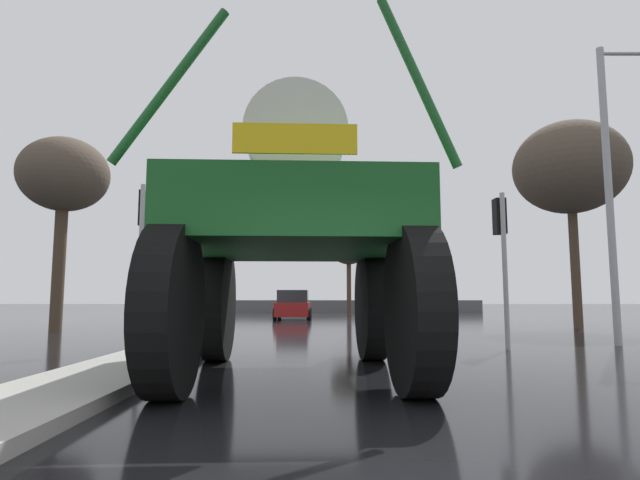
{
  "coord_description": "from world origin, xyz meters",
  "views": [
    {
      "loc": [
        -0.29,
        -3.51,
        1.19
      ],
      "look_at": [
        -0.31,
        6.84,
        2.34
      ],
      "focal_mm": 28.62,
      "sensor_mm": 36.0,
      "label": 1
    }
  ],
  "objects_px": {
    "oversize_sprayer": "(296,235)",
    "traffic_signal_near_right": "(502,235)",
    "traffic_signal_far_left": "(362,271)",
    "traffic_signal_far_right": "(401,274)",
    "bare_tree_far_center": "(350,249)",
    "bare_tree_right": "(571,168)",
    "bare_tree_left": "(65,177)",
    "sedan_ahead": "(294,305)",
    "streetlight_near_right": "(617,173)",
    "traffic_signal_near_left": "(145,229)"
  },
  "relations": [
    {
      "from": "traffic_signal_near_left",
      "to": "bare_tree_right",
      "type": "distance_m",
      "value": 16.14
    },
    {
      "from": "bare_tree_right",
      "to": "traffic_signal_near_left",
      "type": "bearing_deg",
      "value": -151.06
    },
    {
      "from": "bare_tree_right",
      "to": "bare_tree_far_center",
      "type": "bearing_deg",
      "value": 119.65
    },
    {
      "from": "sedan_ahead",
      "to": "traffic_signal_near_right",
      "type": "bearing_deg",
      "value": -159.76
    },
    {
      "from": "traffic_signal_near_left",
      "to": "streetlight_near_right",
      "type": "height_order",
      "value": "streetlight_near_right"
    },
    {
      "from": "bare_tree_left",
      "to": "traffic_signal_near_left",
      "type": "bearing_deg",
      "value": -50.09
    },
    {
      "from": "streetlight_near_right",
      "to": "oversize_sprayer",
      "type": "bearing_deg",
      "value": -149.11
    },
    {
      "from": "sedan_ahead",
      "to": "bare_tree_left",
      "type": "bearing_deg",
      "value": 141.28
    },
    {
      "from": "traffic_signal_far_right",
      "to": "streetlight_near_right",
      "type": "relative_size",
      "value": 0.47
    },
    {
      "from": "oversize_sprayer",
      "to": "traffic_signal_far_right",
      "type": "xyz_separation_m",
      "value": [
        5.38,
        23.93,
        0.47
      ]
    },
    {
      "from": "oversize_sprayer",
      "to": "bare_tree_far_center",
      "type": "distance_m",
      "value": 25.41
    },
    {
      "from": "oversize_sprayer",
      "to": "bare_tree_far_center",
      "type": "relative_size",
      "value": 1.09
    },
    {
      "from": "traffic_signal_near_right",
      "to": "streetlight_near_right",
      "type": "xyz_separation_m",
      "value": [
        3.28,
        0.89,
        1.69
      ]
    },
    {
      "from": "sedan_ahead",
      "to": "traffic_signal_near_left",
      "type": "height_order",
      "value": "traffic_signal_near_left"
    },
    {
      "from": "bare_tree_far_center",
      "to": "streetlight_near_right",
      "type": "bearing_deg",
      "value": -74.72
    },
    {
      "from": "oversize_sprayer",
      "to": "traffic_signal_near_right",
      "type": "height_order",
      "value": "oversize_sprayer"
    },
    {
      "from": "traffic_signal_near_left",
      "to": "traffic_signal_far_right",
      "type": "distance_m",
      "value": 22.07
    },
    {
      "from": "streetlight_near_right",
      "to": "bare_tree_right",
      "type": "distance_m",
      "value": 7.34
    },
    {
      "from": "traffic_signal_far_left",
      "to": "traffic_signal_near_left",
      "type": "bearing_deg",
      "value": -108.24
    },
    {
      "from": "bare_tree_left",
      "to": "sedan_ahead",
      "type": "bearing_deg",
      "value": 51.0
    },
    {
      "from": "traffic_signal_far_left",
      "to": "bare_tree_far_center",
      "type": "xyz_separation_m",
      "value": [
        -0.66,
        1.29,
        1.48
      ]
    },
    {
      "from": "streetlight_near_right",
      "to": "bare_tree_right",
      "type": "bearing_deg",
      "value": 71.64
    },
    {
      "from": "traffic_signal_far_right",
      "to": "bare_tree_right",
      "type": "height_order",
      "value": "bare_tree_right"
    },
    {
      "from": "bare_tree_right",
      "to": "bare_tree_left",
      "type": "bearing_deg",
      "value": -175.02
    },
    {
      "from": "traffic_signal_near_left",
      "to": "traffic_signal_far_right",
      "type": "bearing_deg",
      "value": 65.71
    },
    {
      "from": "traffic_signal_far_left",
      "to": "streetlight_near_right",
      "type": "xyz_separation_m",
      "value": [
        4.94,
        -19.22,
        1.52
      ]
    },
    {
      "from": "traffic_signal_near_left",
      "to": "bare_tree_far_center",
      "type": "xyz_separation_m",
      "value": [
        5.97,
        21.41,
        1.5
      ]
    },
    {
      "from": "sedan_ahead",
      "to": "bare_tree_left",
      "type": "xyz_separation_m",
      "value": [
        -7.69,
        -9.49,
        4.69
      ]
    },
    {
      "from": "streetlight_near_right",
      "to": "bare_tree_far_center",
      "type": "relative_size",
      "value": 1.42
    },
    {
      "from": "traffic_signal_far_right",
      "to": "bare_tree_far_center",
      "type": "relative_size",
      "value": 0.67
    },
    {
      "from": "traffic_signal_near_left",
      "to": "bare_tree_far_center",
      "type": "height_order",
      "value": "bare_tree_far_center"
    },
    {
      "from": "sedan_ahead",
      "to": "bare_tree_right",
      "type": "distance_m",
      "value": 14.67
    },
    {
      "from": "traffic_signal_near_right",
      "to": "traffic_signal_far_right",
      "type": "distance_m",
      "value": 20.13
    },
    {
      "from": "oversize_sprayer",
      "to": "bare_tree_left",
      "type": "distance_m",
      "value": 13.52
    },
    {
      "from": "traffic_signal_near_right",
      "to": "traffic_signal_far_right",
      "type": "height_order",
      "value": "traffic_signal_far_right"
    },
    {
      "from": "sedan_ahead",
      "to": "traffic_signal_near_right",
      "type": "xyz_separation_m",
      "value": [
        5.62,
        -15.48,
        1.89
      ]
    },
    {
      "from": "traffic_signal_far_left",
      "to": "traffic_signal_far_right",
      "type": "distance_m",
      "value": 2.46
    },
    {
      "from": "bare_tree_far_center",
      "to": "bare_tree_left",
      "type": "bearing_deg",
      "value": -125.47
    },
    {
      "from": "traffic_signal_near_right",
      "to": "bare_tree_right",
      "type": "height_order",
      "value": "bare_tree_right"
    },
    {
      "from": "traffic_signal_near_left",
      "to": "bare_tree_right",
      "type": "height_order",
      "value": "bare_tree_right"
    },
    {
      "from": "traffic_signal_near_left",
      "to": "bare_tree_left",
      "type": "distance_m",
      "value": 8.25
    },
    {
      "from": "bare_tree_far_center",
      "to": "traffic_signal_near_right",
      "type": "bearing_deg",
      "value": -83.8
    },
    {
      "from": "traffic_signal_near_left",
      "to": "bare_tree_left",
      "type": "height_order",
      "value": "bare_tree_left"
    },
    {
      "from": "traffic_signal_far_right",
      "to": "streetlight_near_right",
      "type": "height_order",
      "value": "streetlight_near_right"
    },
    {
      "from": "traffic_signal_near_right",
      "to": "bare_tree_right",
      "type": "bearing_deg",
      "value": 54.15
    },
    {
      "from": "streetlight_near_right",
      "to": "traffic_signal_far_right",
      "type": "bearing_deg",
      "value": 97.39
    },
    {
      "from": "sedan_ahead",
      "to": "traffic_signal_far_left",
      "type": "height_order",
      "value": "traffic_signal_far_left"
    },
    {
      "from": "oversize_sprayer",
      "to": "streetlight_near_right",
      "type": "xyz_separation_m",
      "value": [
        7.87,
        4.71,
        2.16
      ]
    },
    {
      "from": "bare_tree_right",
      "to": "bare_tree_far_center",
      "type": "relative_size",
      "value": 1.49
    },
    {
      "from": "sedan_ahead",
      "to": "traffic_signal_near_right",
      "type": "height_order",
      "value": "traffic_signal_near_right"
    }
  ]
}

